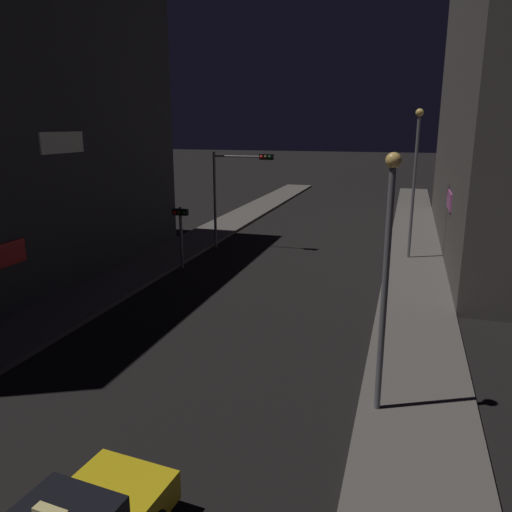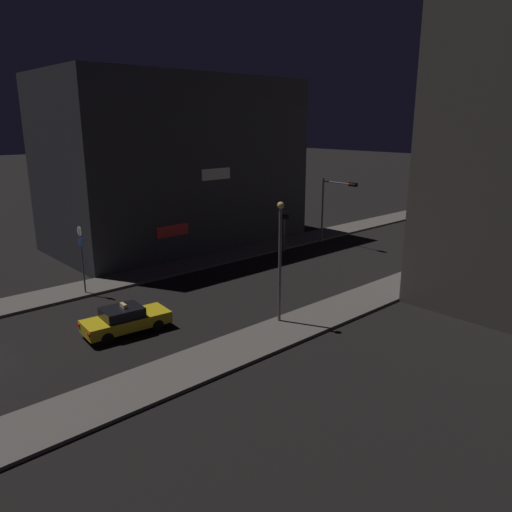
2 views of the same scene
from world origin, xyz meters
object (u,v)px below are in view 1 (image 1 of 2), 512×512
object	(u,v)px
traffic_light_overhead	(235,181)
street_lamp_near_block	(386,264)
traffic_light_left_kerb	(181,224)
street_lamp_far_block	(415,169)

from	to	relation	value
traffic_light_overhead	street_lamp_near_block	bearing A→B (deg)	-59.63
traffic_light_overhead	traffic_light_left_kerb	size ratio (longest dim) A/B	1.79
street_lamp_far_block	traffic_light_overhead	bearing A→B (deg)	-178.47
traffic_light_left_kerb	street_lamp_far_block	size ratio (longest dim) A/B	0.41
traffic_light_overhead	street_lamp_near_block	xyz separation A→B (m)	(9.42, -16.07, -0.08)
street_lamp_near_block	traffic_light_overhead	bearing A→B (deg)	120.37
street_lamp_near_block	traffic_light_left_kerb	bearing A→B (deg)	133.76
street_lamp_far_block	traffic_light_left_kerb	bearing A→B (deg)	-155.64
traffic_light_overhead	street_lamp_far_block	world-z (taller)	street_lamp_far_block
traffic_light_overhead	street_lamp_far_block	size ratio (longest dim) A/B	0.73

